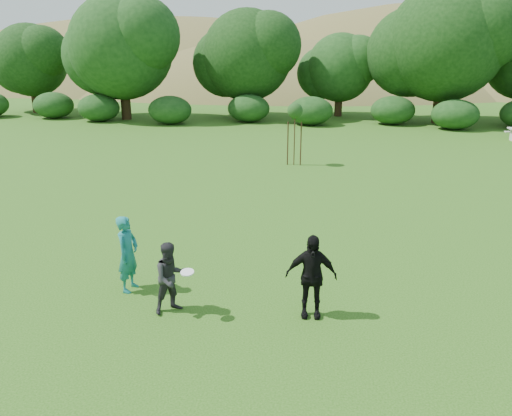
{
  "coord_description": "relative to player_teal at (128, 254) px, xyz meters",
  "views": [
    {
      "loc": [
        1.62,
        -9.64,
        5.21
      ],
      "look_at": [
        0.0,
        3.0,
        1.1
      ],
      "focal_mm": 35.0,
      "sensor_mm": 36.0,
      "label": 1
    }
  ],
  "objects": [
    {
      "name": "frisbee",
      "position": [
        1.63,
        -1.05,
        0.14
      ],
      "size": [
        0.27,
        0.27,
        0.07
      ],
      "color": "white",
      "rests_on": "ground"
    },
    {
      "name": "tree_row",
      "position": [
        5.71,
        28.61,
        4.0
      ],
      "size": [
        53.92,
        10.38,
        9.62
      ],
      "color": "#3A2616",
      "rests_on": "ground"
    },
    {
      "name": "player_black",
      "position": [
        4.04,
        -0.63,
        0.0
      ],
      "size": [
        1.05,
        0.48,
        1.75
      ],
      "primitive_type": "imported",
      "rotation": [
        0.0,
        0.0,
        0.05
      ],
      "color": "black",
      "rests_on": "ground"
    },
    {
      "name": "sapling",
      "position": [
        2.96,
        13.03,
        1.55
      ],
      "size": [
        0.7,
        0.7,
        2.85
      ],
      "color": "#3F2819",
      "rests_on": "ground"
    },
    {
      "name": "hillside",
      "position": [
        1.92,
        68.38,
        -12.84
      ],
      "size": [
        150.0,
        72.0,
        52.0
      ],
      "color": "olive",
      "rests_on": "ground"
    },
    {
      "name": "player_grey",
      "position": [
        1.22,
        -0.81,
        -0.12
      ],
      "size": [
        0.93,
        0.91,
        1.51
      ],
      "primitive_type": "imported",
      "rotation": [
        0.0,
        0.0,
        0.69
      ],
      "color": "#272729",
      "rests_on": "ground"
    },
    {
      "name": "ground",
      "position": [
        2.48,
        -0.08,
        -0.87
      ],
      "size": [
        120.0,
        120.0,
        0.0
      ],
      "primitive_type": "plane",
      "color": "#19470C",
      "rests_on": "ground"
    },
    {
      "name": "player_teal",
      "position": [
        0.0,
        0.0,
        0.0
      ],
      "size": [
        0.51,
        0.69,
        1.74
      ],
      "primitive_type": "imported",
      "rotation": [
        0.0,
        0.0,
        1.42
      ],
      "color": "#186F6F",
      "rests_on": "ground"
    }
  ]
}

